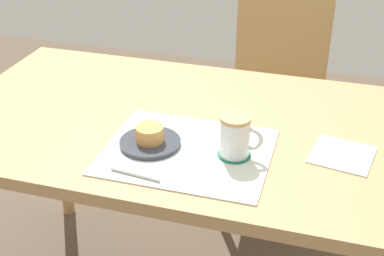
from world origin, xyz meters
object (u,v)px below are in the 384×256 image
at_px(pastry_plate, 150,143).
at_px(pastry, 150,134).
at_px(wooden_chair, 276,91).
at_px(dining_table, 183,142).
at_px(coffee_mug, 236,136).

bearing_deg(pastry_plate, pastry, 0.00).
bearing_deg(wooden_chair, pastry_plate, 73.93).
bearing_deg(dining_table, coffee_mug, -38.49).
xyz_separation_m(pastry_plate, coffee_mug, (0.23, 0.01, 0.05)).
xyz_separation_m(dining_table, wooden_chair, (0.18, 0.74, -0.15)).
distance_m(dining_table, wooden_chair, 0.78).
height_order(wooden_chair, coffee_mug, wooden_chair).
distance_m(wooden_chair, pastry, 0.96).
distance_m(pastry_plate, pastry, 0.03).
distance_m(dining_table, pastry, 0.20).
bearing_deg(dining_table, pastry_plate, -103.45).
bearing_deg(pastry, pastry_plate, 0.00).
relative_size(wooden_chair, coffee_mug, 8.40).
bearing_deg(pastry, coffee_mug, 2.83).
height_order(dining_table, wooden_chair, wooden_chair).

